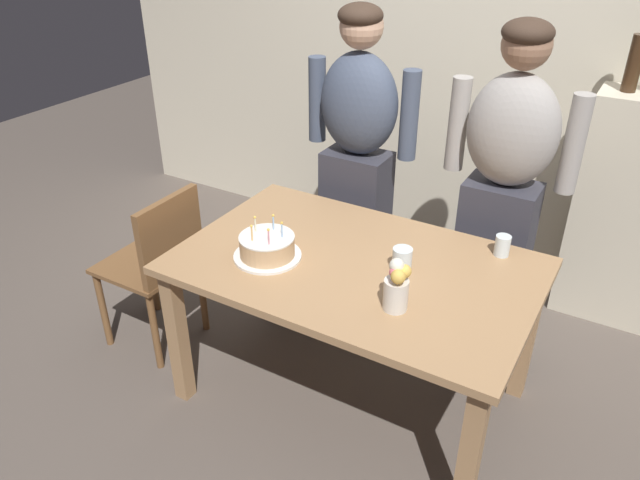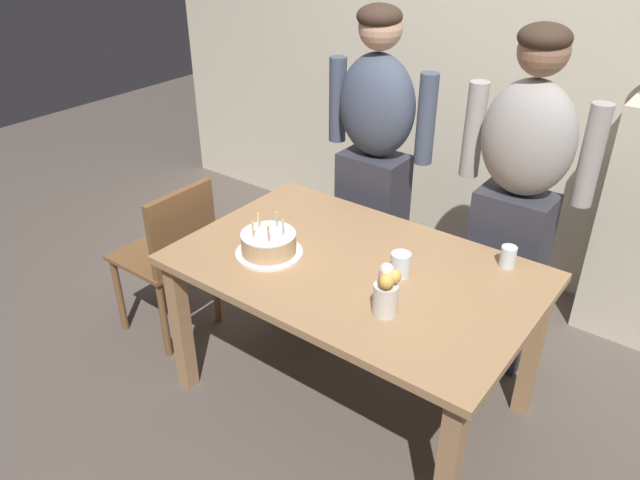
# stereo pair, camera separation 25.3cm
# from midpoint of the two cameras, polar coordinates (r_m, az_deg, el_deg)

# --- Properties ---
(ground_plane) EXTENTS (10.00, 10.00, 0.00)m
(ground_plane) POSITION_cam_midpoint_polar(r_m,az_deg,el_deg) (3.02, 0.46, -14.19)
(ground_plane) COLOR #564C44
(back_wall) EXTENTS (5.20, 0.10, 2.60)m
(back_wall) POSITION_cam_midpoint_polar(r_m,az_deg,el_deg) (3.69, 13.23, 16.60)
(back_wall) COLOR beige
(back_wall) RESTS_ON ground_plane
(dining_table) EXTENTS (1.50, 0.96, 0.74)m
(dining_table) POSITION_cam_midpoint_polar(r_m,az_deg,el_deg) (2.61, 0.52, -4.03)
(dining_table) COLOR #A37A51
(dining_table) RESTS_ON ground_plane
(birthday_cake) EXTENTS (0.29, 0.29, 0.18)m
(birthday_cake) POSITION_cam_midpoint_polar(r_m,az_deg,el_deg) (2.60, -7.76, -0.76)
(birthday_cake) COLOR white
(birthday_cake) RESTS_ON dining_table
(water_glass_near) EXTENTS (0.08, 0.08, 0.10)m
(water_glass_near) POSITION_cam_midpoint_polar(r_m,az_deg,el_deg) (2.49, 4.84, -1.93)
(water_glass_near) COLOR silver
(water_glass_near) RESTS_ON dining_table
(water_glass_far) EXTENTS (0.07, 0.07, 0.09)m
(water_glass_far) POSITION_cam_midpoint_polar(r_m,az_deg,el_deg) (2.67, 14.16, -0.59)
(water_glass_far) COLOR silver
(water_glass_far) RESTS_ON dining_table
(flower_vase) EXTENTS (0.09, 0.10, 0.21)m
(flower_vase) POSITION_cam_midpoint_polar(r_m,az_deg,el_deg) (2.24, 4.01, -4.51)
(flower_vase) COLOR silver
(flower_vase) RESTS_ON dining_table
(person_man_bearded) EXTENTS (0.61, 0.27, 1.66)m
(person_man_bearded) POSITION_cam_midpoint_polar(r_m,az_deg,el_deg) (3.20, 1.24, 7.35)
(person_man_bearded) COLOR #33333D
(person_man_bearded) RESTS_ON ground_plane
(person_woman_cardigan) EXTENTS (0.61, 0.27, 1.66)m
(person_woman_cardigan) POSITION_cam_midpoint_polar(r_m,az_deg,el_deg) (2.94, 14.38, 4.23)
(person_woman_cardigan) COLOR #33333D
(person_woman_cardigan) RESTS_ON ground_plane
(dining_chair) EXTENTS (0.42, 0.42, 0.87)m
(dining_chair) POSITION_cam_midpoint_polar(r_m,az_deg,el_deg) (3.15, -17.06, -1.81)
(dining_chair) COLOR brown
(dining_chair) RESTS_ON ground_plane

